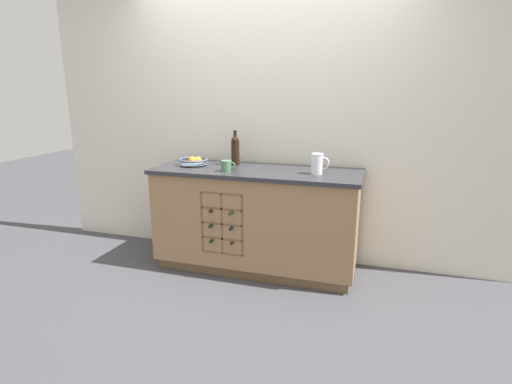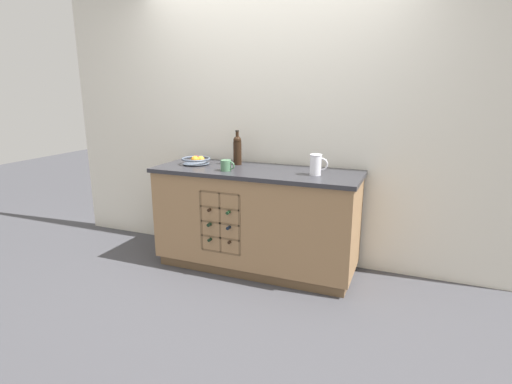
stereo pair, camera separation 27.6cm
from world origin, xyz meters
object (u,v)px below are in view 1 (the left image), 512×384
Objects in this scene: white_pitcher at (318,163)px; standing_wine_bottle at (235,150)px; fruit_bowl at (194,161)px; ceramic_mug at (227,166)px.

white_pitcher is 0.54× the size of standing_wine_bottle.
fruit_bowl is 0.39m from standing_wine_bottle.
standing_wine_bottle is at bearing 166.58° from white_pitcher.
fruit_bowl is 0.42m from ceramic_mug.
white_pitcher is at bearing -13.42° from standing_wine_bottle.
standing_wine_bottle is (-0.03, 0.30, 0.09)m from ceramic_mug.
ceramic_mug is 0.41× the size of standing_wine_bottle.
fruit_bowl is at bearing 156.72° from ceramic_mug.
fruit_bowl is 1.13m from white_pitcher.
fruit_bowl is at bearing 177.21° from white_pitcher.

